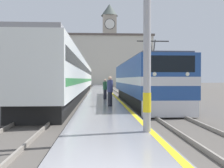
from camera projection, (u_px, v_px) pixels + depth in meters
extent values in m
plane|color=#514C47|center=(100.00, 94.00, 33.88)|extent=(200.00, 200.00, 0.00)
cube|color=gray|center=(101.00, 95.00, 28.88)|extent=(2.89, 140.00, 0.32)
cube|color=yellow|center=(112.00, 94.00, 28.95)|extent=(0.20, 140.00, 0.00)
cube|color=#514C47|center=(129.00, 96.00, 29.06)|extent=(2.84, 140.00, 0.02)
cube|color=gray|center=(123.00, 96.00, 29.02)|extent=(0.07, 140.00, 0.14)
cube|color=gray|center=(135.00, 96.00, 29.10)|extent=(0.07, 140.00, 0.14)
cube|color=#514C47|center=(73.00, 97.00, 28.71)|extent=(2.84, 140.00, 0.02)
cube|color=gray|center=(66.00, 96.00, 28.67)|extent=(0.07, 140.00, 0.14)
cube|color=gray|center=(79.00, 96.00, 28.75)|extent=(0.07, 140.00, 0.14)
cube|color=black|center=(142.00, 98.00, 20.74)|extent=(2.46, 15.21, 0.90)
cube|color=#23478C|center=(142.00, 78.00, 20.71)|extent=(2.90, 16.53, 2.31)
cube|color=silver|center=(142.00, 80.00, 20.72)|extent=(2.92, 16.55, 0.44)
cube|color=silver|center=(170.00, 109.00, 12.64)|extent=(2.75, 0.30, 0.81)
cube|color=black|center=(171.00, 64.00, 12.51)|extent=(2.32, 0.12, 0.80)
sphere|color=white|center=(154.00, 74.00, 12.43)|extent=(0.20, 0.20, 0.20)
sphere|color=white|center=(187.00, 74.00, 12.52)|extent=(0.20, 0.20, 0.20)
cube|color=#4C4C51|center=(142.00, 62.00, 20.69)|extent=(2.61, 15.71, 0.12)
cylinder|color=#333333|center=(154.00, 48.00, 16.20)|extent=(0.06, 0.63, 1.03)
cylinder|color=#333333|center=(152.00, 50.00, 16.90)|extent=(0.06, 0.63, 1.03)
cube|color=#262626|center=(153.00, 41.00, 16.54)|extent=(2.03, 0.08, 0.06)
cube|color=black|center=(75.00, 91.00, 31.84)|extent=(2.46, 42.19, 0.90)
cube|color=silver|center=(75.00, 75.00, 31.80)|extent=(2.90, 43.95, 2.99)
cube|color=black|center=(75.00, 70.00, 31.79)|extent=(2.92, 43.07, 0.64)
cube|color=#338442|center=(75.00, 80.00, 31.81)|extent=(2.92, 43.07, 0.36)
cube|color=gray|center=(75.00, 62.00, 31.77)|extent=(2.67, 43.95, 0.20)
cylinder|color=yellow|center=(147.00, 102.00, 7.98)|extent=(0.25, 0.25, 0.60)
cylinder|color=#23232D|center=(105.00, 94.00, 20.84)|extent=(0.26, 0.26, 0.77)
cylinder|color=#234C33|center=(105.00, 86.00, 20.83)|extent=(0.34, 0.34, 0.64)
sphere|color=tan|center=(105.00, 80.00, 20.82)|extent=(0.21, 0.21, 0.21)
cylinder|color=#23232D|center=(110.00, 99.00, 15.51)|extent=(0.26, 0.26, 0.84)
cylinder|color=navy|center=(110.00, 86.00, 15.49)|extent=(0.34, 0.34, 0.70)
sphere|color=tan|center=(110.00, 78.00, 15.48)|extent=(0.23, 0.23, 0.23)
cube|color=#ADA393|center=(109.00, 51.00, 83.45)|extent=(4.25, 4.25, 22.01)
cylinder|color=black|center=(110.00, 24.00, 81.15)|extent=(3.27, 0.06, 3.27)
cylinder|color=white|center=(110.00, 24.00, 81.12)|extent=(2.97, 0.10, 2.97)
cone|color=#47514C|center=(109.00, 10.00, 83.20)|extent=(5.31, 5.31, 3.82)
cube|color=beige|center=(103.00, 62.00, 72.18)|extent=(26.80, 7.27, 13.42)
cube|color=#564C47|center=(103.00, 36.00, 72.05)|extent=(27.40, 7.87, 0.50)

